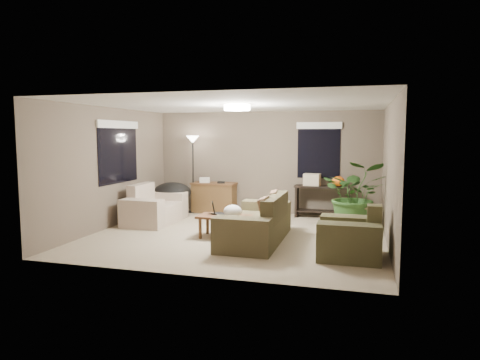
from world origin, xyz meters
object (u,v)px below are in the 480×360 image
(papasan_chair, at_px, (172,196))
(floor_lamp, at_px, (193,148))
(houseplant, at_px, (355,203))
(main_sofa, at_px, (258,225))
(desk, at_px, (214,197))
(cat_scratching_post, at_px, (362,221))
(coffee_table, at_px, (225,219))
(console_table, at_px, (323,199))
(loveseat, at_px, (154,209))
(armchair, at_px, (351,239))

(papasan_chair, relative_size, floor_lamp, 0.60)
(houseplant, bearing_deg, floor_lamp, 167.14)
(main_sofa, distance_m, desk, 3.06)
(cat_scratching_post, bearing_deg, floor_lamp, 164.85)
(floor_lamp, relative_size, houseplant, 1.36)
(coffee_table, distance_m, cat_scratching_post, 2.78)
(main_sofa, relative_size, console_table, 1.69)
(coffee_table, height_order, desk, desk)
(desk, relative_size, console_table, 0.85)
(loveseat, relative_size, armchair, 1.60)
(floor_lamp, bearing_deg, desk, 11.56)
(armchair, height_order, papasan_chair, armchair)
(main_sofa, xyz_separation_m, floor_lamp, (-2.24, 2.42, 1.30))
(coffee_table, xyz_separation_m, console_table, (1.60, 2.49, 0.08))
(coffee_table, bearing_deg, houseplant, 31.37)
(armchair, bearing_deg, main_sofa, 159.71)
(floor_lamp, height_order, cat_scratching_post, floor_lamp)
(loveseat, distance_m, console_table, 3.88)
(armchair, bearing_deg, console_table, 102.54)
(desk, relative_size, papasan_chair, 0.96)
(console_table, relative_size, cat_scratching_post, 2.60)
(desk, xyz_separation_m, houseplant, (3.41, -1.00, 0.17))
(houseplant, bearing_deg, papasan_chair, 174.51)
(console_table, height_order, cat_scratching_post, console_table)
(coffee_table, bearing_deg, armchair, -16.98)
(loveseat, bearing_deg, main_sofa, -21.41)
(armchair, distance_m, desk, 4.60)
(loveseat, bearing_deg, coffee_table, -25.46)
(desk, bearing_deg, console_table, 1.17)
(coffee_table, height_order, floor_lamp, floor_lamp)
(houseplant, xyz_separation_m, cat_scratching_post, (0.14, -0.21, -0.33))
(desk, bearing_deg, main_sofa, -55.79)
(houseplant, bearing_deg, cat_scratching_post, -55.05)
(coffee_table, bearing_deg, desk, 113.50)
(desk, bearing_deg, armchair, -42.97)
(loveseat, relative_size, papasan_chair, 1.39)
(floor_lamp, relative_size, cat_scratching_post, 3.82)
(papasan_chair, distance_m, cat_scratching_post, 4.46)
(main_sofa, xyz_separation_m, desk, (-1.72, 2.53, 0.08))
(papasan_chair, relative_size, houseplant, 0.82)
(desk, height_order, console_table, same)
(papasan_chair, bearing_deg, main_sofa, -36.88)
(desk, height_order, cat_scratching_post, desk)
(armchair, distance_m, floor_lamp, 5.10)
(coffee_table, xyz_separation_m, papasan_chair, (-1.92, 1.84, 0.11))
(coffee_table, distance_m, houseplant, 2.76)
(desk, bearing_deg, cat_scratching_post, -18.78)
(coffee_table, relative_size, houseplant, 0.71)
(loveseat, height_order, houseplant, houseplant)
(desk, relative_size, floor_lamp, 0.58)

